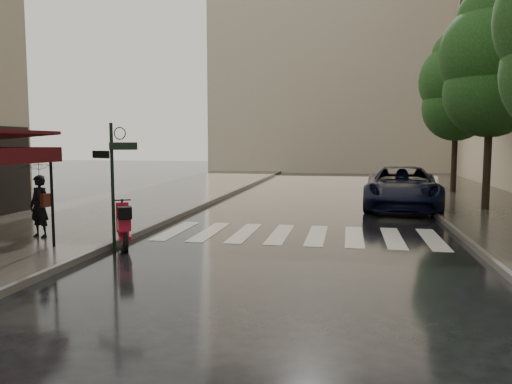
% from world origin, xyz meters
% --- Properties ---
extents(ground, '(120.00, 120.00, 0.00)m').
position_xyz_m(ground, '(0.00, 0.00, 0.00)').
color(ground, black).
rests_on(ground, ground).
extents(sidewalk_near, '(6.00, 60.00, 0.12)m').
position_xyz_m(sidewalk_near, '(-4.50, 12.00, 0.06)').
color(sidewalk_near, '#38332D').
rests_on(sidewalk_near, ground).
extents(sidewalk_far, '(5.50, 60.00, 0.12)m').
position_xyz_m(sidewalk_far, '(10.25, 12.00, 0.06)').
color(sidewalk_far, '#38332D').
rests_on(sidewalk_far, ground).
extents(curb_near, '(0.12, 60.00, 0.16)m').
position_xyz_m(curb_near, '(-1.45, 12.00, 0.07)').
color(curb_near, '#595651').
rests_on(curb_near, ground).
extents(curb_far, '(0.12, 60.00, 0.16)m').
position_xyz_m(curb_far, '(7.45, 12.00, 0.07)').
color(curb_far, '#595651').
rests_on(curb_far, ground).
extents(crosswalk, '(7.85, 3.20, 0.01)m').
position_xyz_m(crosswalk, '(2.98, 6.00, 0.01)').
color(crosswalk, silver).
rests_on(crosswalk, ground).
extents(signpost, '(1.17, 0.29, 3.10)m').
position_xyz_m(signpost, '(-1.19, 3.00, 1.83)').
color(signpost, black).
rests_on(signpost, ground).
extents(backdrop_building, '(22.00, 6.00, 20.00)m').
position_xyz_m(backdrop_building, '(3.00, 38.00, 10.00)').
color(backdrop_building, '#BFAE92').
rests_on(backdrop_building, ground).
extents(tree_mid, '(3.80, 3.80, 8.34)m').
position_xyz_m(tree_mid, '(9.50, 12.00, 5.59)').
color(tree_mid, black).
rests_on(tree_mid, sidewalk_far).
extents(tree_far, '(3.80, 3.80, 8.16)m').
position_xyz_m(tree_far, '(9.70, 19.00, 5.46)').
color(tree_far, black).
rests_on(tree_far, sidewalk_far).
extents(pedestrian_with_umbrella, '(1.19, 1.20, 2.45)m').
position_xyz_m(pedestrian_with_umbrella, '(-3.71, 3.80, 1.75)').
color(pedestrian_with_umbrella, black).
rests_on(pedestrian_with_umbrella, sidewalk_near).
extents(scooter, '(1.00, 1.58, 1.15)m').
position_xyz_m(scooter, '(-1.16, 3.46, 0.53)').
color(scooter, black).
rests_on(scooter, ground).
extents(parked_car, '(3.31, 6.34, 1.71)m').
position_xyz_m(parked_car, '(6.48, 12.44, 0.85)').
color(parked_car, black).
rests_on(parked_car, ground).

